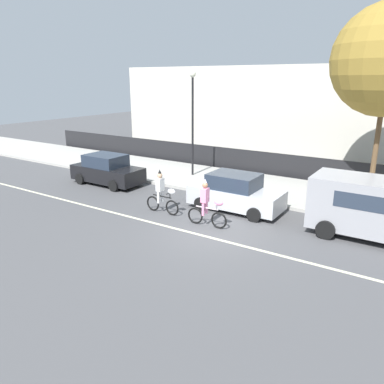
% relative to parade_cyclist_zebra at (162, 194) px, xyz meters
% --- Properties ---
extents(ground_plane, '(80.00, 80.00, 0.00)m').
position_rel_parade_cyclist_zebra_xyz_m(ground_plane, '(2.93, -0.65, -0.84)').
color(ground_plane, '#4C4C4F').
extents(road_centre_line, '(36.00, 0.14, 0.01)m').
position_rel_parade_cyclist_zebra_xyz_m(road_centre_line, '(2.93, -1.15, -0.84)').
color(road_centre_line, beige).
rests_on(road_centre_line, ground).
extents(sidewalk_curb, '(60.00, 5.00, 0.15)m').
position_rel_parade_cyclist_zebra_xyz_m(sidewalk_curb, '(2.93, 5.85, -0.77)').
color(sidewalk_curb, '#ADAAA3').
rests_on(sidewalk_curb, ground).
extents(fence_line, '(40.00, 0.08, 1.40)m').
position_rel_parade_cyclist_zebra_xyz_m(fence_line, '(2.93, 8.75, -0.14)').
color(fence_line, black).
rests_on(fence_line, ground).
extents(building_backdrop, '(28.00, 8.00, 6.51)m').
position_rel_parade_cyclist_zebra_xyz_m(building_backdrop, '(0.34, 17.35, 2.41)').
color(building_backdrop, beige).
rests_on(building_backdrop, ground).
extents(parade_cyclist_zebra, '(1.72, 0.50, 1.92)m').
position_rel_parade_cyclist_zebra_xyz_m(parade_cyclist_zebra, '(0.00, 0.00, 0.00)').
color(parade_cyclist_zebra, black).
rests_on(parade_cyclist_zebra, ground).
extents(parade_cyclist_pink, '(1.72, 0.50, 1.92)m').
position_rel_parade_cyclist_zebra_xyz_m(parade_cyclist_pink, '(2.39, -0.24, 0.00)').
color(parade_cyclist_pink, black).
rests_on(parade_cyclist_pink, ground).
extents(parked_car_silver, '(4.10, 1.92, 1.64)m').
position_rel_parade_cyclist_zebra_xyz_m(parked_car_silver, '(2.44, 2.06, -0.06)').
color(parked_car_silver, '#B7BABF').
rests_on(parked_car_silver, ground).
extents(parked_car_black, '(4.10, 1.92, 1.64)m').
position_rel_parade_cyclist_zebra_xyz_m(parked_car_black, '(-5.40, 2.07, -0.06)').
color(parked_car_black, black).
rests_on(parked_car_black, ground).
extents(street_lamp_post, '(0.36, 0.36, 5.86)m').
position_rel_parade_cyclist_zebra_xyz_m(street_lamp_post, '(-2.29, 5.89, 3.15)').
color(street_lamp_post, black).
rests_on(street_lamp_post, sidewalk_curb).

